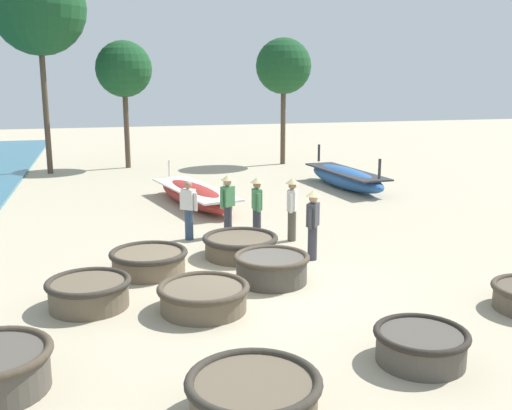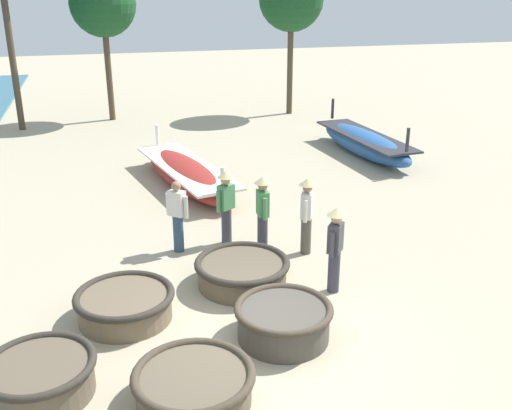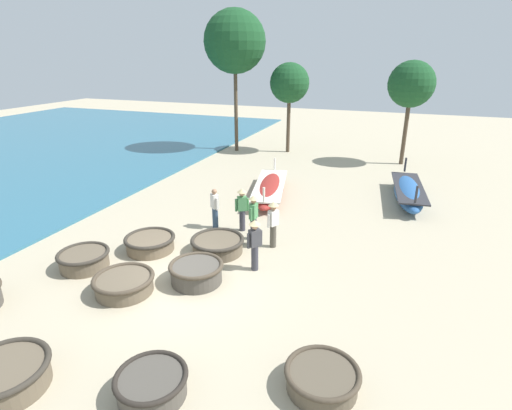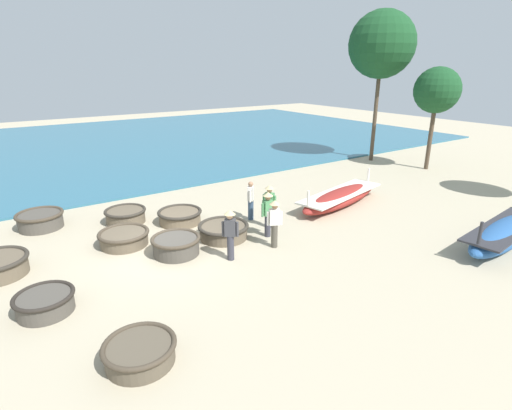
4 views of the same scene
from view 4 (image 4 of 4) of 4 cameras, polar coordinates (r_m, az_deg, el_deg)
ground_plane at (r=13.62m, az=-12.57°, el=-6.52°), size 80.00×80.00×0.00m
sea at (r=33.38m, az=-19.67°, el=8.21°), size 28.00×52.00×0.10m
coracle_front_right at (r=14.39m, az=-18.35°, el=-4.42°), size 1.72×1.72×0.50m
coracle_far_left at (r=17.11m, az=-28.45°, el=-1.84°), size 1.69×1.69×0.62m
coracle_weathered at (r=13.28m, az=-11.36°, el=-5.57°), size 1.60×1.60×0.60m
coracle_nearest at (r=11.45m, az=-27.94°, el=-12.15°), size 1.45×1.45×0.51m
coracle_far_right at (r=14.25m, az=-4.67°, el=-3.63°), size 1.82×1.82×0.53m
coracle_upturned at (r=9.07m, az=-16.27°, el=-19.44°), size 1.53×1.53×0.47m
coracle_beside_post at (r=16.40m, az=-18.14°, el=-1.39°), size 1.59×1.59×0.55m
coracle_tilted at (r=15.83m, az=-10.82°, el=-1.55°), size 1.72×1.72×0.52m
long_boat_blue_hull at (r=16.06m, az=31.98°, el=-3.47°), size 1.73×5.17×1.44m
long_boat_white_hull at (r=17.90m, az=11.96°, el=1.07°), size 2.43×5.49×1.22m
fisherman_crouching at (r=13.26m, az=2.66°, el=-2.24°), size 0.36×0.48×1.67m
fisherman_standing_left at (r=15.72m, az=-0.76°, el=0.79°), size 0.42×0.39×1.57m
fisherman_standing_right at (r=14.10m, az=1.70°, el=-0.90°), size 0.36×0.53×1.67m
fisherman_by_coracle at (r=12.42m, az=-3.70°, el=-3.81°), size 0.38×0.44×1.67m
fisherman_hauling at (r=14.91m, az=1.92°, el=0.24°), size 0.46×0.37×1.67m
tree_left_mid at (r=25.35m, az=24.44°, el=14.64°), size 2.55×2.55×5.80m
tree_leftmost at (r=26.62m, az=17.55°, el=20.98°), size 3.94×3.94×8.99m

